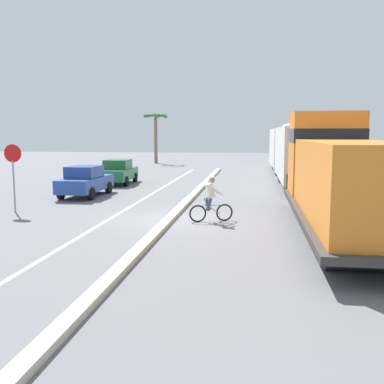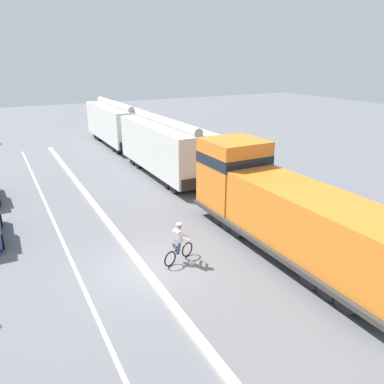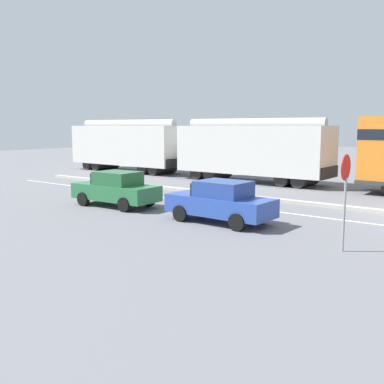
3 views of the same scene
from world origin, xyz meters
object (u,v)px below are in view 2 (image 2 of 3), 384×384
object	(u,v)px
locomotive	(278,208)
hopper_car_middle	(115,123)
hopper_car_lead	(165,147)
cyclist	(178,244)

from	to	relation	value
locomotive	hopper_car_middle	xyz separation A→B (m)	(0.00, 23.76, 0.28)
locomotive	hopper_car_lead	bearing A→B (deg)	90.00
hopper_car_lead	hopper_car_middle	size ratio (longest dim) A/B	1.00
hopper_car_middle	cyclist	xyz separation A→B (m)	(-4.54, -23.00, -1.26)
cyclist	locomotive	bearing A→B (deg)	-9.48
locomotive	hopper_car_lead	size ratio (longest dim) A/B	1.10
hopper_car_lead	cyclist	size ratio (longest dim) A/B	6.18
hopper_car_middle	cyclist	size ratio (longest dim) A/B	6.18
hopper_car_lead	cyclist	bearing A→B (deg)	-111.72
hopper_car_middle	cyclist	bearing A→B (deg)	-101.17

